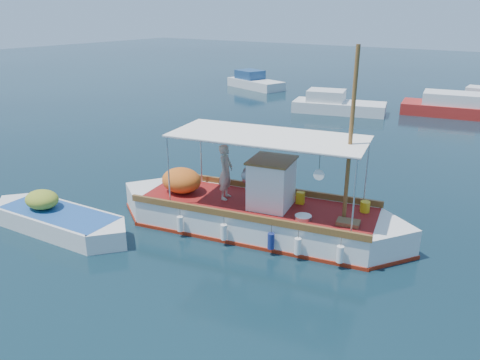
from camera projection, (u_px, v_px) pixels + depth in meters
The scene contains 6 objects.
ground at pixel (278, 231), 16.01m from camera, with size 160.00×160.00×0.00m, color black.
fishing_caique at pixel (254, 214), 15.95m from camera, with size 10.36×4.34×6.45m.
dinghy at pixel (58, 221), 16.00m from camera, with size 6.05×2.05×1.48m.
bg_boat_nw at pixel (336, 106), 33.94m from camera, with size 6.90×3.99×1.80m.
bg_boat_n at pixel (467, 109), 32.72m from camera, with size 9.54×4.33×1.80m.
bg_boat_far_w at pixel (254, 83), 44.41m from camera, with size 6.36×4.03×1.80m.
Camera 1 is at (7.04, -12.66, 7.17)m, focal length 35.00 mm.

